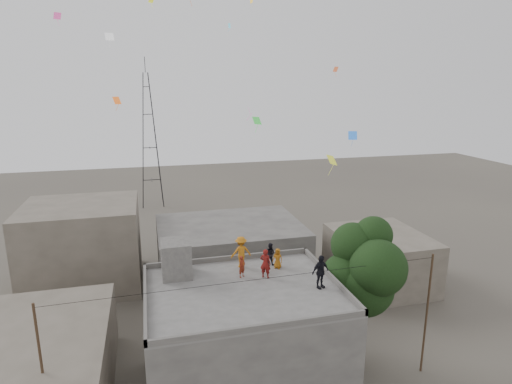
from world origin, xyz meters
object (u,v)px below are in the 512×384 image
(person_red_adult, at_px, (265,263))
(person_dark_adult, at_px, (320,272))
(stair_head_box, at_px, (176,259))
(transmission_tower, at_px, (149,141))
(tree, at_px, (366,270))

(person_red_adult, distance_m, person_dark_adult, 3.08)
(stair_head_box, bearing_deg, person_dark_adult, -25.39)
(stair_head_box, xyz_separation_m, person_dark_adult, (7.15, -3.39, -0.10))
(stair_head_box, height_order, person_red_adult, stair_head_box)
(transmission_tower, height_order, person_red_adult, transmission_tower)
(tree, relative_size, person_red_adult, 5.44)
(transmission_tower, relative_size, person_dark_adult, 11.09)
(person_red_adult, xyz_separation_m, person_dark_adult, (2.44, -1.89, 0.07))
(person_dark_adult, bearing_deg, stair_head_box, 136.70)
(stair_head_box, xyz_separation_m, tree, (10.57, -2.00, -1.00))
(stair_head_box, distance_m, person_dark_adult, 7.92)
(person_dark_adult, bearing_deg, transmission_tower, 83.12)
(person_red_adult, bearing_deg, tree, -150.26)
(tree, height_order, transmission_tower, transmission_tower)
(tree, relative_size, person_dark_adult, 5.05)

